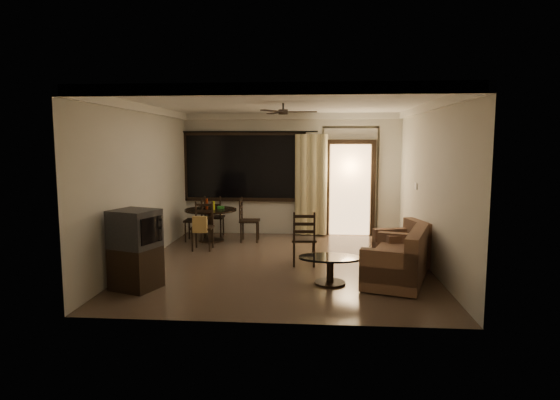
# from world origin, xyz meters

# --- Properties ---
(ground) EXTENTS (5.50, 5.50, 0.00)m
(ground) POSITION_xyz_m (0.00, 0.00, 0.00)
(ground) COLOR #7F6651
(ground) RESTS_ON ground
(room_shell) EXTENTS (5.50, 6.70, 5.50)m
(room_shell) POSITION_xyz_m (0.59, 1.77, 1.83)
(room_shell) COLOR beige
(room_shell) RESTS_ON ground
(dining_table) EXTENTS (1.12, 1.12, 0.92)m
(dining_table) POSITION_xyz_m (-1.70, 1.83, 0.55)
(dining_table) COLOR black
(dining_table) RESTS_ON ground
(dining_chair_west) EXTENTS (0.43, 0.43, 0.95)m
(dining_chair_west) POSITION_xyz_m (-2.04, 1.81, 0.28)
(dining_chair_west) COLOR black
(dining_chair_west) RESTS_ON ground
(dining_chair_east) EXTENTS (0.43, 0.43, 0.95)m
(dining_chair_east) POSITION_xyz_m (-0.87, 1.85, 0.28)
(dining_chair_east) COLOR black
(dining_chair_east) RESTS_ON ground
(dining_chair_south) EXTENTS (0.43, 0.49, 0.95)m
(dining_chair_south) POSITION_xyz_m (-1.68, 0.97, 0.31)
(dining_chair_south) COLOR black
(dining_chair_south) RESTS_ON ground
(dining_chair_north) EXTENTS (0.43, 0.43, 0.95)m
(dining_chair_north) POSITION_xyz_m (-1.73, 2.29, 0.28)
(dining_chair_north) COLOR black
(dining_chair_north) RESTS_ON ground
(tv_cabinet) EXTENTS (0.76, 0.72, 1.17)m
(tv_cabinet) POSITION_xyz_m (-2.05, -1.57, 0.59)
(tv_cabinet) COLOR black
(tv_cabinet) RESTS_ON ground
(sofa) EXTENTS (1.24, 1.69, 0.81)m
(sofa) POSITION_xyz_m (1.86, -0.96, 0.32)
(sofa) COLOR #472221
(sofa) RESTS_ON ground
(armchair) EXTENTS (0.93, 0.93, 0.77)m
(armchair) POSITION_xyz_m (2.10, 0.05, 0.32)
(armchair) COLOR #472221
(armchair) RESTS_ON ground
(coffee_table) EXTENTS (0.96, 0.58, 0.42)m
(coffee_table) POSITION_xyz_m (0.80, -1.13, 0.28)
(coffee_table) COLOR black
(coffee_table) RESTS_ON ground
(side_chair) EXTENTS (0.45, 0.45, 0.96)m
(side_chair) POSITION_xyz_m (0.37, -0.05, 0.29)
(side_chair) COLOR black
(side_chair) RESTS_ON ground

